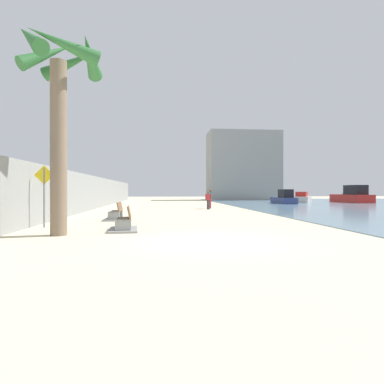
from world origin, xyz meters
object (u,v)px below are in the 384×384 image
(boat_distant, at_px, (352,196))
(pedestrian_sign, at_px, (44,189))
(palm_tree, at_px, (60,87))
(boat_far_right, at_px, (284,198))
(boat_far_left, at_px, (302,198))
(person_standing, at_px, (210,197))
(bench_far, at_px, (116,216))
(person_walking, at_px, (208,199))
(boat_mid_bay, at_px, (354,195))
(bench_near, at_px, (124,225))

(boat_distant, distance_m, pedestrian_sign, 40.86)
(boat_distant, bearing_deg, palm_tree, -134.14)
(pedestrian_sign, bearing_deg, boat_far_right, 50.70)
(boat_far_left, bearing_deg, person_standing, -135.94)
(boat_far_right, bearing_deg, boat_distant, 14.25)
(boat_distant, relative_size, boat_far_right, 1.22)
(bench_far, bearing_deg, boat_distant, 40.29)
(pedestrian_sign, bearing_deg, person_walking, 55.38)
(palm_tree, relative_size, pedestrian_sign, 2.83)
(person_walking, relative_size, pedestrian_sign, 0.58)
(palm_tree, xyz_separation_m, bench_far, (1.17, 6.30, -5.10))
(boat_distant, relative_size, boat_mid_bay, 1.28)
(bench_near, height_order, person_standing, person_standing)
(person_walking, distance_m, pedestrian_sign, 16.11)
(bench_near, xyz_separation_m, boat_far_left, (20.95, 30.76, 0.33))
(bench_far, height_order, boat_far_right, boat_far_right)
(boat_far_right, bearing_deg, person_standing, -137.33)
(person_standing, bearing_deg, palm_tree, -114.83)
(bench_near, xyz_separation_m, boat_far_right, (16.54, 26.01, 0.42))
(palm_tree, relative_size, boat_far_right, 1.33)
(bench_far, relative_size, boat_far_right, 0.37)
(palm_tree, relative_size, boat_far_left, 1.06)
(boat_distant, height_order, boat_mid_bay, boat_distant)
(boat_distant, bearing_deg, bench_far, -139.71)
(bench_far, xyz_separation_m, person_walking, (6.52, 9.64, 0.67))
(boat_far_left, distance_m, boat_mid_bay, 13.71)
(bench_far, relative_size, person_standing, 1.22)
(boat_far_left, height_order, boat_far_right, boat_far_right)
(palm_tree, bearing_deg, bench_near, 30.79)
(bench_near, xyz_separation_m, boat_distant, (26.88, 28.64, 0.63))
(person_walking, relative_size, boat_mid_bay, 0.29)
(palm_tree, xyz_separation_m, boat_far_right, (18.68, 27.28, -4.68))
(person_walking, bearing_deg, boat_distant, 33.24)
(person_walking, height_order, boat_distant, boat_distant)
(bench_near, distance_m, boat_mid_bay, 49.98)
(palm_tree, relative_size, bench_far, 3.63)
(bench_near, relative_size, person_walking, 1.38)
(palm_tree, height_order, person_standing, palm_tree)
(bench_far, xyz_separation_m, boat_far_left, (21.91, 25.73, 0.33))
(boat_far_right, bearing_deg, pedestrian_sign, -129.30)
(bench_far, xyz_separation_m, person_standing, (6.95, 11.25, 0.78))
(bench_far, distance_m, boat_far_right, 27.33)
(pedestrian_sign, bearing_deg, person_standing, 57.22)
(bench_near, distance_m, boat_distant, 39.28)
(bench_far, distance_m, boat_far_left, 33.80)
(palm_tree, distance_m, person_walking, 18.24)
(boat_far_right, distance_m, pedestrian_sign, 31.80)
(boat_far_left, relative_size, boat_distant, 1.03)
(bench_near, relative_size, pedestrian_sign, 0.80)
(person_standing, bearing_deg, boat_mid_bay, 38.81)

